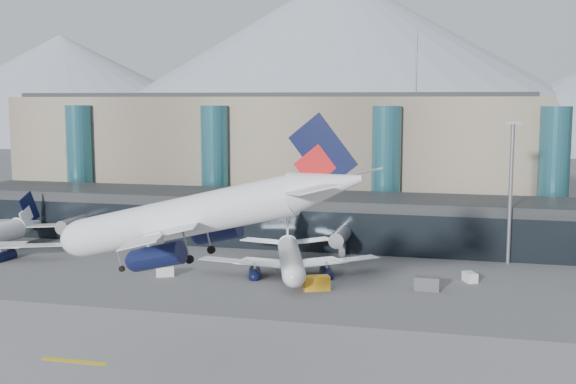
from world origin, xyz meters
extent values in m
plane|color=#515154|center=(0.00, 0.00, 0.00)|extent=(900.00, 900.00, 0.00)
cube|color=slate|center=(0.00, -15.00, 0.02)|extent=(400.00, 40.00, 0.04)
cube|color=gold|center=(-20.00, -15.00, 0.05)|extent=(8.00, 1.00, 0.02)
cube|color=black|center=(0.00, 58.00, 5.00)|extent=(170.00, 18.00, 10.00)
cube|color=black|center=(0.00, 49.10, 4.00)|extent=(170.00, 0.40, 8.00)
cylinder|color=slate|center=(-55.00, 47.00, 4.20)|extent=(2.80, 14.00, 2.80)
cube|color=slate|center=(-55.00, 47.00, 1.20)|extent=(1.20, 1.20, 2.40)
cylinder|color=slate|center=(0.00, 47.00, 4.20)|extent=(2.80, 14.00, 2.80)
cube|color=slate|center=(0.00, 47.00, 1.20)|extent=(1.20, 1.20, 2.40)
cube|color=gray|center=(-25.00, 90.00, 15.00)|extent=(130.00, 30.00, 30.00)
cube|color=black|center=(-25.00, 90.00, 30.50)|extent=(123.50, 28.00, 1.00)
cylinder|color=#265E6C|center=(-70.00, 74.00, 14.00)|extent=(6.40, 6.40, 28.00)
cylinder|color=#265E6C|center=(-35.00, 74.00, 14.00)|extent=(6.40, 6.40, 28.00)
cylinder|color=#265E6C|center=(5.00, 74.00, 14.00)|extent=(6.40, 6.40, 28.00)
cylinder|color=#265E6C|center=(40.00, 74.00, 14.00)|extent=(6.40, 6.40, 28.00)
cylinder|color=slate|center=(10.00, 90.00, 38.00)|extent=(0.40, 0.40, 16.00)
cone|color=gray|center=(-260.00, 380.00, 37.50)|extent=(320.00, 320.00, 75.00)
cone|color=gray|center=(-60.00, 380.00, 55.00)|extent=(400.00, 400.00, 110.00)
cylinder|color=slate|center=(30.00, 48.00, 12.50)|extent=(0.70, 0.70, 25.00)
cube|color=slate|center=(30.00, 48.00, 25.30)|extent=(3.00, 1.20, 0.60)
cylinder|color=silver|center=(-5.27, -13.78, 18.62)|extent=(26.18, 6.91, 4.29)
ellipsoid|color=silver|center=(-18.14, -12.46, 18.62)|extent=(6.41, 4.88, 4.29)
cone|color=silver|center=(11.28, -15.48, 18.84)|extent=(7.79, 5.02, 4.29)
cube|color=silver|center=(-4.37, -23.17, 17.92)|extent=(12.00, 19.52, 0.21)
cylinder|color=black|center=(-5.62, -20.81, 15.73)|extent=(5.39, 2.87, 2.36)
cube|color=silver|center=(10.75, -20.63, 19.05)|extent=(7.05, 10.30, 0.17)
cube|color=silver|center=(-2.49, -4.78, 17.92)|extent=(14.88, 19.09, 0.21)
cylinder|color=black|center=(-4.19, -6.83, 15.73)|extent=(5.39, 2.87, 2.36)
cube|color=silver|center=(11.81, -10.33, 19.05)|extent=(8.43, 10.04, 0.17)
cube|color=black|center=(11.65, -15.52, 22.27)|extent=(6.40, 0.91, 7.55)
cube|color=red|center=(10.54, -15.40, 20.98)|extent=(4.29, 0.74, 4.13)
cylinder|color=slate|center=(-14.28, -12.86, 15.84)|extent=(0.17, 0.17, 3.43)
cylinder|color=black|center=(-14.28, -12.86, 14.33)|extent=(0.78, 0.35, 0.76)
cylinder|color=black|center=(-4.43, -16.46, 14.33)|extent=(1.01, 0.48, 0.98)
cylinder|color=black|center=(-3.90, -11.34, 14.33)|extent=(1.01, 0.48, 0.98)
cone|color=silver|center=(-65.27, 47.15, 4.87)|extent=(4.82, 7.56, 4.18)
cube|color=silver|center=(-57.61, 31.97, 3.97)|extent=(19.03, 11.86, 0.21)
cylinder|color=black|center=(-59.89, 30.73, 1.84)|extent=(2.75, 5.23, 2.30)
cube|color=silver|center=(-60.24, 46.69, 5.08)|extent=(10.03, 6.95, 0.17)
cube|color=silver|center=(-70.29, 47.61, 5.08)|extent=(9.81, 8.15, 0.17)
cube|color=black|center=(-65.23, 47.51, 8.21)|extent=(0.82, 6.24, 7.36)
cube|color=silver|center=(-65.33, 46.43, 6.96)|extent=(0.67, 4.19, 4.02)
cylinder|color=silver|center=(-6.24, 31.00, 4.09)|extent=(9.75, 22.29, 3.67)
ellipsoid|color=silver|center=(-3.12, 20.37, 4.09)|extent=(4.97, 5.96, 3.67)
cone|color=silver|center=(-10.24, 44.67, 4.27)|extent=(5.30, 7.11, 3.67)
cube|color=silver|center=(0.91, 34.74, 3.48)|extent=(15.43, 14.49, 0.18)
cylinder|color=black|center=(-0.56, 32.99, 1.61)|extent=(3.18, 4.82, 2.02)
cube|color=silver|center=(-5.99, 45.91, 4.46)|extent=(8.10, 8.01, 0.15)
cube|color=silver|center=(-14.27, 30.29, 3.48)|extent=(16.45, 7.70, 0.18)
cylinder|color=black|center=(-12.10, 29.61, 1.61)|extent=(3.18, 4.82, 2.02)
cube|color=silver|center=(-14.49, 43.42, 4.46)|extent=(8.70, 4.76, 0.15)
cube|color=slate|center=(-10.33, 44.97, 7.21)|extent=(1.75, 5.32, 6.46)
cube|color=silver|center=(-10.07, 44.06, 6.11)|extent=(1.28, 3.59, 3.53)
cylinder|color=slate|center=(-4.06, 23.56, 1.70)|extent=(0.15, 0.15, 2.94)
cylinder|color=black|center=(-4.06, 23.56, 0.42)|extent=(0.41, 0.69, 0.65)
cylinder|color=black|center=(-4.39, 32.53, 0.42)|extent=(0.55, 0.90, 0.84)
cylinder|color=black|center=(-8.62, 31.29, 0.42)|extent=(0.55, 0.90, 0.84)
cube|color=silver|center=(-26.20, 24.38, 0.82)|extent=(3.35, 2.74, 1.65)
cube|color=#46464B|center=(16.88, 25.81, 1.07)|extent=(3.90, 2.12, 2.14)
cube|color=silver|center=(23.35, 32.78, 0.79)|extent=(2.63, 3.12, 1.58)
cube|color=orange|center=(0.23, 21.84, 1.10)|extent=(4.50, 3.54, 2.21)
camera|label=1|loc=(22.27, -85.03, 29.34)|focal=45.00mm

